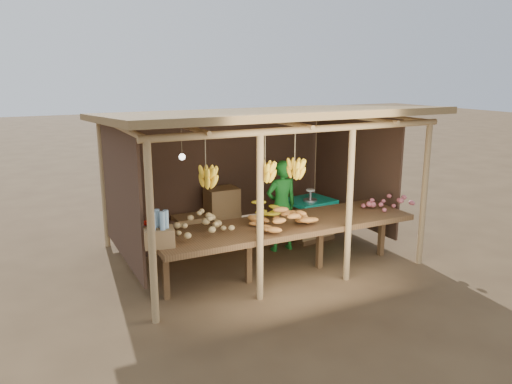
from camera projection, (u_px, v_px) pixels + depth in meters
name	position (u px, v px, depth m)	size (l,w,h in m)	color
ground	(256.00, 254.00, 8.19)	(60.00, 60.00, 0.00)	brown
stall_structure	(250.00, 137.00, 7.75)	(4.70, 3.50, 2.43)	#A78456
counter	(286.00, 227.00, 7.19)	(3.90, 1.05, 0.80)	brown
potato_heap	(203.00, 221.00, 6.62)	(0.88, 0.53, 0.36)	tan
sweet_potato_heap	(283.00, 215.00, 6.94)	(0.94, 0.56, 0.36)	#C47A32
onion_heap	(388.00, 196.00, 7.98)	(0.87, 0.52, 0.36)	#C05D65
banana_pile	(265.00, 207.00, 7.37)	(0.55, 0.33, 0.35)	yellow
tomato_basin	(149.00, 229.00, 6.65)	(0.36, 0.36, 0.19)	navy
bottle_box	(159.00, 232.00, 6.18)	(0.42, 0.36, 0.46)	olive
vendor	(281.00, 206.00, 8.22)	(0.56, 0.37, 1.53)	#197321
tarp_crate	(309.00, 218.00, 8.88)	(0.87, 0.78, 0.94)	brown
carton_stack	(212.00, 217.00, 8.88)	(1.18, 0.46, 0.88)	olive
burlap_sacks	(159.00, 237.00, 8.25)	(0.83, 0.44, 0.59)	#462E20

